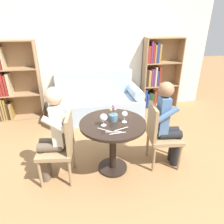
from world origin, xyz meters
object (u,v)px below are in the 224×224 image
(wine_glass_left, at_px, (104,118))
(flower_vase, at_px, (113,116))
(couch, at_px, (96,103))
(bookshelf_left, at_px, (12,82))
(person_right, at_px, (168,124))
(person_left, at_px, (52,134))
(chair_left, at_px, (61,145))
(bookshelf_right, at_px, (156,75))
(wine_glass_right, at_px, (125,114))
(chair_right, at_px, (160,133))

(wine_glass_left, height_order, flower_vase, flower_vase)
(couch, relative_size, bookshelf_left, 1.18)
(couch, height_order, person_right, person_right)
(wine_glass_left, distance_m, flower_vase, 0.18)
(bookshelf_left, distance_m, person_left, 2.16)
(wine_glass_left, bearing_deg, couch, 85.95)
(person_right, bearing_deg, chair_left, 97.72)
(wine_glass_left, bearing_deg, bookshelf_left, 126.63)
(bookshelf_left, distance_m, wine_glass_left, 2.51)
(flower_vase, bearing_deg, couch, 90.61)
(bookshelf_right, bearing_deg, wine_glass_right, -122.32)
(wine_glass_left, xyz_separation_m, wine_glass_right, (0.27, 0.03, 0.00))
(wine_glass_left, height_order, wine_glass_right, wine_glass_left)
(couch, bearing_deg, person_left, -113.63)
(wine_glass_right, relative_size, flower_vase, 0.65)
(bookshelf_right, xyz_separation_m, flower_vase, (-1.38, -1.91, 0.03))
(chair_left, bearing_deg, person_left, -95.42)
(chair_right, relative_size, person_right, 0.74)
(couch, xyz_separation_m, wine_glass_left, (-0.12, -1.74, 0.52))
(bookshelf_right, relative_size, person_right, 1.29)
(chair_right, relative_size, wine_glass_left, 5.88)
(person_right, xyz_separation_m, flower_vase, (-0.73, 0.07, 0.16))
(chair_left, height_order, wine_glass_left, chair_left)
(bookshelf_right, relative_size, wine_glass_left, 10.20)
(couch, distance_m, chair_right, 1.82)
(person_left, xyz_separation_m, flower_vase, (0.76, 0.06, 0.14))
(bookshelf_left, bearing_deg, person_right, -39.95)
(bookshelf_left, bearing_deg, chair_right, -40.77)
(wine_glass_left, bearing_deg, chair_left, 177.32)
(bookshelf_right, distance_m, person_right, 2.08)
(person_left, height_order, wine_glass_left, person_left)
(couch, xyz_separation_m, bookshelf_left, (-1.62, 0.27, 0.47))
(bookshelf_right, xyz_separation_m, person_left, (-2.14, -1.96, -0.11))
(flower_vase, bearing_deg, chair_left, -173.47)
(wine_glass_right, bearing_deg, bookshelf_left, 131.74)
(chair_left, distance_m, wine_glass_right, 0.87)
(bookshelf_right, xyz_separation_m, wine_glass_right, (-1.25, -1.97, 0.07))
(person_left, xyz_separation_m, wine_glass_left, (0.62, -0.05, 0.17))
(chair_right, xyz_separation_m, person_left, (-1.40, -0.00, 0.16))
(bookshelf_right, xyz_separation_m, chair_right, (-0.74, -1.96, -0.27))
(bookshelf_left, xyz_separation_m, person_left, (0.88, -1.97, -0.12))
(bookshelf_right, height_order, wine_glass_left, bookshelf_right)
(chair_left, xyz_separation_m, wine_glass_left, (0.53, -0.02, 0.34))
(bookshelf_right, bearing_deg, wine_glass_left, -127.08)
(bookshelf_left, distance_m, chair_left, 2.23)
(wine_glass_left, bearing_deg, flower_vase, 35.82)
(bookshelf_left, height_order, flower_vase, bookshelf_left)
(bookshelf_right, distance_m, wine_glass_left, 2.52)
(couch, distance_m, person_left, 1.88)
(chair_right, xyz_separation_m, wine_glass_right, (-0.51, -0.02, 0.34))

